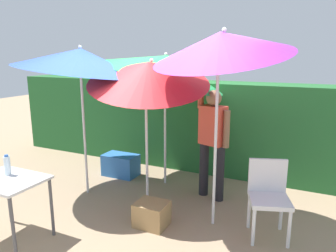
{
  "coord_description": "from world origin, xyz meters",
  "views": [
    {
      "loc": [
        1.86,
        -3.64,
        2.09
      ],
      "look_at": [
        0.0,
        0.3,
        1.1
      ],
      "focal_mm": 34.0,
      "sensor_mm": 36.0,
      "label": 1
    }
  ],
  "objects_px": {
    "umbrella_orange": "(221,45)",
    "umbrella_yellow": "(149,73)",
    "umbrella_navy": "(80,60)",
    "crate_cardboard": "(152,214)",
    "cooler_box": "(121,165)",
    "umbrella_rainbow": "(165,66)",
    "person_vendor": "(213,136)",
    "folding_table": "(8,186)",
    "bottle_water": "(7,165)",
    "chair_plastic": "(268,194)"
  },
  "relations": [
    {
      "from": "umbrella_orange",
      "to": "folding_table",
      "type": "bearing_deg",
      "value": -146.91
    },
    {
      "from": "umbrella_orange",
      "to": "cooler_box",
      "type": "relative_size",
      "value": 4.26
    },
    {
      "from": "umbrella_yellow",
      "to": "cooler_box",
      "type": "relative_size",
      "value": 3.85
    },
    {
      "from": "umbrella_orange",
      "to": "umbrella_navy",
      "type": "relative_size",
      "value": 1.1
    },
    {
      "from": "chair_plastic",
      "to": "crate_cardboard",
      "type": "bearing_deg",
      "value": -162.44
    },
    {
      "from": "umbrella_orange",
      "to": "cooler_box",
      "type": "height_order",
      "value": "umbrella_orange"
    },
    {
      "from": "person_vendor",
      "to": "folding_table",
      "type": "relative_size",
      "value": 2.35
    },
    {
      "from": "umbrella_rainbow",
      "to": "umbrella_navy",
      "type": "height_order",
      "value": "umbrella_rainbow"
    },
    {
      "from": "umbrella_rainbow",
      "to": "folding_table",
      "type": "relative_size",
      "value": 2.99
    },
    {
      "from": "person_vendor",
      "to": "bottle_water",
      "type": "relative_size",
      "value": 7.83
    },
    {
      "from": "umbrella_yellow",
      "to": "cooler_box",
      "type": "bearing_deg",
      "value": 143.47
    },
    {
      "from": "umbrella_rainbow",
      "to": "folding_table",
      "type": "bearing_deg",
      "value": -110.53
    },
    {
      "from": "umbrella_yellow",
      "to": "bottle_water",
      "type": "relative_size",
      "value": 9.58
    },
    {
      "from": "chair_plastic",
      "to": "umbrella_navy",
      "type": "bearing_deg",
      "value": 179.21
    },
    {
      "from": "person_vendor",
      "to": "cooler_box",
      "type": "relative_size",
      "value": 3.15
    },
    {
      "from": "person_vendor",
      "to": "umbrella_yellow",
      "type": "bearing_deg",
      "value": -142.49
    },
    {
      "from": "umbrella_orange",
      "to": "folding_table",
      "type": "distance_m",
      "value": 2.85
    },
    {
      "from": "umbrella_orange",
      "to": "umbrella_yellow",
      "type": "relative_size",
      "value": 1.11
    },
    {
      "from": "umbrella_rainbow",
      "to": "umbrella_yellow",
      "type": "xyz_separation_m",
      "value": [
        0.14,
        -0.8,
        -0.05
      ]
    },
    {
      "from": "umbrella_orange",
      "to": "crate_cardboard",
      "type": "relative_size",
      "value": 6.56
    },
    {
      "from": "umbrella_orange",
      "to": "umbrella_yellow",
      "type": "height_order",
      "value": "umbrella_orange"
    },
    {
      "from": "umbrella_yellow",
      "to": "chair_plastic",
      "type": "height_order",
      "value": "umbrella_yellow"
    },
    {
      "from": "umbrella_rainbow",
      "to": "cooler_box",
      "type": "xyz_separation_m",
      "value": [
        -0.84,
        -0.07,
        -1.72
      ]
    },
    {
      "from": "chair_plastic",
      "to": "folding_table",
      "type": "distance_m",
      "value": 2.95
    },
    {
      "from": "umbrella_navy",
      "to": "person_vendor",
      "type": "bearing_deg",
      "value": 19.84
    },
    {
      "from": "folding_table",
      "to": "cooler_box",
      "type": "bearing_deg",
      "value": 89.71
    },
    {
      "from": "umbrella_navy",
      "to": "bottle_water",
      "type": "bearing_deg",
      "value": -90.97
    },
    {
      "from": "folding_table",
      "to": "umbrella_rainbow",
      "type": "bearing_deg",
      "value": 69.47
    },
    {
      "from": "bottle_water",
      "to": "person_vendor",
      "type": "bearing_deg",
      "value": 47.37
    },
    {
      "from": "umbrella_rainbow",
      "to": "umbrella_orange",
      "type": "bearing_deg",
      "value": -40.07
    },
    {
      "from": "umbrella_orange",
      "to": "bottle_water",
      "type": "xyz_separation_m",
      "value": [
        -2.09,
        -1.22,
        -1.33
      ]
    },
    {
      "from": "umbrella_rainbow",
      "to": "person_vendor",
      "type": "relative_size",
      "value": 1.27
    },
    {
      "from": "umbrella_yellow",
      "to": "umbrella_navy",
      "type": "distance_m",
      "value": 1.07
    },
    {
      "from": "umbrella_yellow",
      "to": "umbrella_navy",
      "type": "height_order",
      "value": "umbrella_navy"
    },
    {
      "from": "person_vendor",
      "to": "chair_plastic",
      "type": "bearing_deg",
      "value": -36.98
    },
    {
      "from": "umbrella_orange",
      "to": "umbrella_navy",
      "type": "xyz_separation_m",
      "value": [
        -2.07,
        0.09,
        -0.18
      ]
    },
    {
      "from": "umbrella_yellow",
      "to": "folding_table",
      "type": "distance_m",
      "value": 2.15
    },
    {
      "from": "umbrella_yellow",
      "to": "umbrella_orange",
      "type": "bearing_deg",
      "value": -9.74
    },
    {
      "from": "cooler_box",
      "to": "crate_cardboard",
      "type": "bearing_deg",
      "value": -44.36
    },
    {
      "from": "umbrella_rainbow",
      "to": "umbrella_orange",
      "type": "distance_m",
      "value": 1.53
    },
    {
      "from": "umbrella_navy",
      "to": "cooler_box",
      "type": "xyz_separation_m",
      "value": [
        0.07,
        0.81,
        -1.82
      ]
    },
    {
      "from": "umbrella_yellow",
      "to": "cooler_box",
      "type": "distance_m",
      "value": 2.06
    },
    {
      "from": "umbrella_yellow",
      "to": "cooler_box",
      "type": "height_order",
      "value": "umbrella_yellow"
    },
    {
      "from": "umbrella_navy",
      "to": "crate_cardboard",
      "type": "height_order",
      "value": "umbrella_navy"
    },
    {
      "from": "person_vendor",
      "to": "cooler_box",
      "type": "xyz_separation_m",
      "value": [
        -1.71,
        0.17,
        -0.75
      ]
    },
    {
      "from": "umbrella_navy",
      "to": "cooler_box",
      "type": "distance_m",
      "value": 1.99
    },
    {
      "from": "umbrella_yellow",
      "to": "folding_table",
      "type": "bearing_deg",
      "value": -123.78
    },
    {
      "from": "umbrella_orange",
      "to": "crate_cardboard",
      "type": "distance_m",
      "value": 2.19
    },
    {
      "from": "crate_cardboard",
      "to": "bottle_water",
      "type": "distance_m",
      "value": 1.78
    },
    {
      "from": "umbrella_rainbow",
      "to": "bottle_water",
      "type": "relative_size",
      "value": 9.98
    }
  ]
}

